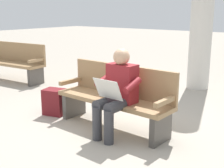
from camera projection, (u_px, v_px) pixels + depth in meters
name	position (u px, v px, depth m)	size (l,w,h in m)	color
ground_plane	(113.00, 128.00, 4.43)	(40.00, 40.00, 0.00)	#A89E8E
bench_near	(116.00, 96.00, 4.37)	(1.82, 0.55, 0.90)	#9E7A51
person_seated	(117.00, 91.00, 4.03)	(0.58, 0.58, 1.18)	maroon
backpack	(55.00, 102.00, 4.96)	(0.39, 0.36, 0.42)	maroon
bench_far	(14.00, 61.00, 7.31)	(1.84, 0.64, 0.90)	#9E7A51
support_pillar	(203.00, 1.00, 6.23)	(0.46, 0.46, 3.70)	beige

